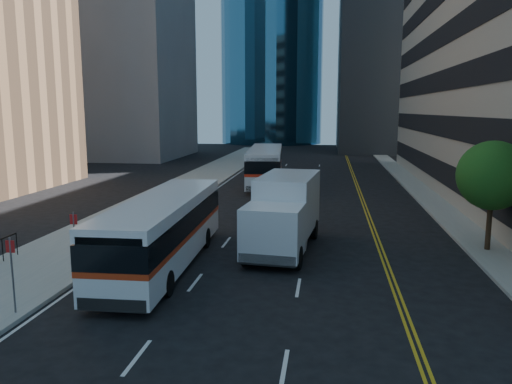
% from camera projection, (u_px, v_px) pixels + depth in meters
% --- Properties ---
extents(ground, '(160.00, 160.00, 0.00)m').
position_uv_depth(ground, '(280.00, 307.00, 16.91)').
color(ground, black).
rests_on(ground, ground).
extents(sidewalk_west, '(5.00, 90.00, 0.15)m').
position_uv_depth(sidewalk_west, '(186.00, 187.00, 42.79)').
color(sidewalk_west, gray).
rests_on(sidewalk_west, ground).
extents(sidewalk_east, '(2.00, 90.00, 0.15)m').
position_uv_depth(sidewalk_east, '(421.00, 192.00, 40.04)').
color(sidewalk_east, gray).
rests_on(sidewalk_east, ground).
extents(midrise_west, '(18.00, 18.00, 35.00)m').
position_uv_depth(midrise_west, '(115.00, 30.00, 68.79)').
color(midrise_west, gray).
rests_on(midrise_west, ground).
extents(street_tree, '(3.20, 3.20, 5.10)m').
position_uv_depth(street_tree, '(493.00, 176.00, 22.85)').
color(street_tree, '#332114').
rests_on(street_tree, sidewalk_east).
extents(bus_front, '(2.85, 11.56, 2.96)m').
position_uv_depth(bus_front, '(164.00, 229.00, 21.15)').
color(bus_front, white).
rests_on(bus_front, ground).
extents(bus_rear, '(3.80, 12.81, 3.26)m').
position_uv_depth(bus_rear, '(265.00, 165.00, 44.34)').
color(bus_rear, white).
rests_on(bus_rear, ground).
extents(box_truck, '(3.21, 7.49, 3.48)m').
position_uv_depth(box_truck, '(284.00, 212.00, 23.65)').
color(box_truck, silver).
rests_on(box_truck, ground).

